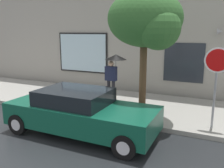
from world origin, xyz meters
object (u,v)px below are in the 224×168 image
at_px(fire_hydrant, 61,95).
at_px(street_tree, 147,21).
at_px(stop_sign, 217,72).
at_px(parked_car, 80,112).
at_px(pedestrian_with_umbrella, 114,65).

relative_size(fire_hydrant, street_tree, 0.16).
xyz_separation_m(fire_hydrant, street_tree, (3.69, -0.13, 2.94)).
xyz_separation_m(street_tree, stop_sign, (2.22, -0.08, -1.52)).
relative_size(parked_car, fire_hydrant, 6.59).
bearing_deg(fire_hydrant, parked_car, -42.28).
xyz_separation_m(pedestrian_with_umbrella, stop_sign, (4.06, -1.50, 0.21)).
xyz_separation_m(pedestrian_with_umbrella, street_tree, (1.84, -1.43, 1.72)).
distance_m(parked_car, street_tree, 3.64).
bearing_deg(parked_car, fire_hydrant, 137.72).
bearing_deg(fire_hydrant, stop_sign, -1.97).
bearing_deg(stop_sign, street_tree, 178.04).
bearing_deg(fire_hydrant, pedestrian_with_umbrella, 35.15).
relative_size(fire_hydrant, stop_sign, 0.28).
relative_size(parked_car, pedestrian_with_umbrella, 2.30).
bearing_deg(parked_car, pedestrian_with_umbrella, 96.52).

